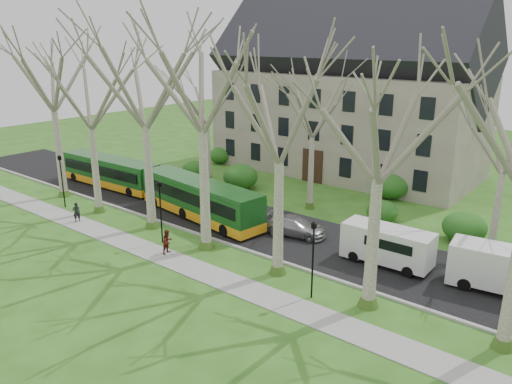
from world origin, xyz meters
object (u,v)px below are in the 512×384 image
Objects in this scene: bus_lead at (110,172)px; bus_follow at (200,199)px; pedestrian_b at (168,242)px; pedestrian_a at (76,212)px; van_b at (505,271)px; van_a at (387,246)px; sedan at (295,226)px.

bus_follow is (12.47, -0.82, 0.11)m from bus_lead.
bus_follow is 7.59× the size of pedestrian_b.
pedestrian_a is at bearing -127.91° from bus_follow.
van_b is 3.59× the size of pedestrian_b.
bus_follow is at bearing -176.28° from van_a.
van_b reaches higher than pedestrian_b.
sedan is 8.99m from pedestrian_b.
pedestrian_a is at bearing -53.38° from bus_lead.
pedestrian_a is (-6.67, -6.48, -0.76)m from bus_follow.
van_a is at bearing 12.42° from bus_follow.
bus_follow is 8.05× the size of pedestrian_a.
bus_follow is at bearing 154.06° from pedestrian_a.
van_a is 13.80m from pedestrian_b.
pedestrian_a is at bearing 107.96° from sedan.
van_b is at bearing -0.02° from bus_lead.
sedan is 7.11m from van_a.
van_b is at bearing -70.23° from pedestrian_b.
bus_lead is 7.47× the size of pedestrian_a.
bus_follow reaches higher than van_a.
pedestrian_b is (-4.64, -7.70, 0.14)m from sedan.
pedestrian_a is (-21.48, -7.65, -0.43)m from van_a.
pedestrian_b is (-18.22, -7.99, -0.45)m from van_b.
van_b is at bearing 5.51° from van_a.
bus_lead reaches higher than van_a.
bus_follow is 14.86m from van_a.
bus_follow reaches higher than van_b.
sedan is at bearing 139.16° from pedestrian_a.
van_b reaches higher than sedan.
bus_follow is at bearing -5.60° from bus_lead.
bus_lead is 17.04m from pedestrian_b.
sedan is at bearing 175.78° from van_a.
sedan is (7.73, 1.59, -0.85)m from bus_follow.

